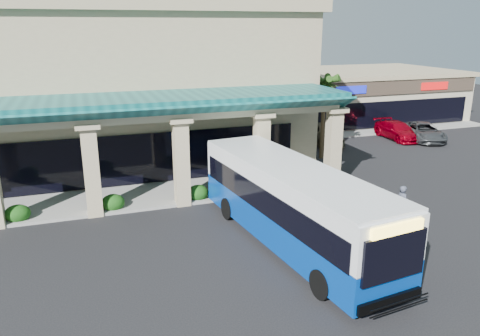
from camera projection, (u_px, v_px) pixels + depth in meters
name	position (u px, v px, depth m)	size (l,w,h in m)	color
ground	(272.00, 236.00, 21.34)	(110.00, 110.00, 0.00)	black
main_building	(73.00, 80.00, 31.64)	(30.80, 14.80, 11.35)	tan
arcade	(79.00, 154.00, 24.15)	(30.00, 6.20, 5.70)	#0E5356
strip_mall	(343.00, 95.00, 47.98)	(22.50, 12.50, 4.90)	beige
palm_0	(323.00, 113.00, 33.00)	(2.40, 2.40, 6.60)	#1B3A0F
palm_1	(316.00, 111.00, 36.14)	(2.40, 2.40, 5.80)	#1B3A0F
broadleaf_tree	(267.00, 108.00, 40.17)	(2.60, 2.60, 4.81)	#15440F
transit_bus	(292.00, 206.00, 20.07)	(2.95, 12.66, 3.54)	#03369C
pedestrian	(402.00, 204.00, 22.62)	(0.68, 0.44, 1.86)	#424859
car_silver	(325.00, 133.00, 37.85)	(2.01, 5.01, 1.71)	gray
car_red	(397.00, 131.00, 39.48)	(2.03, 5.00, 1.45)	maroon
car_gray	(423.00, 132.00, 39.06)	(2.44, 5.29, 1.47)	#3F4346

